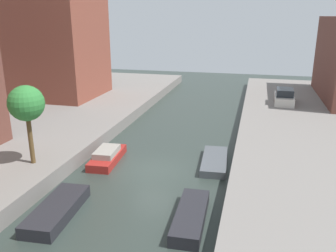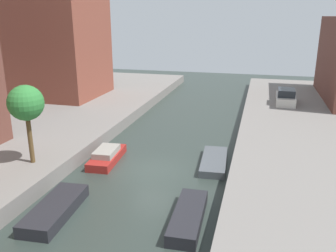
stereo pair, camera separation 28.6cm
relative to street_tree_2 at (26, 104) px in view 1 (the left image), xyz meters
The scene contains 7 objects.
ground_plane 8.83m from the street_tree_2, 22.13° to the left, with size 84.00×84.00×0.00m, color #2D3833.
street_tree_2 is the anchor object (origin of this frame).
parked_car 25.75m from the street_tree_2, 51.56° to the left, with size 1.96×4.42×1.57m.
moored_boat_left_2 6.80m from the street_tree_2, 44.10° to the right, with size 2.01×4.68×0.65m.
moored_boat_left_3 6.48m from the street_tree_2, 45.64° to the left, with size 1.86×4.26×0.95m.
moored_boat_right_2 11.55m from the street_tree_2, 13.71° to the right, with size 1.56×4.57×0.63m.
moored_boat_right_3 12.49m from the street_tree_2, 24.07° to the left, with size 1.95×4.69×0.49m.
Camera 1 is at (6.10, -20.25, 9.70)m, focal length 37.71 mm.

